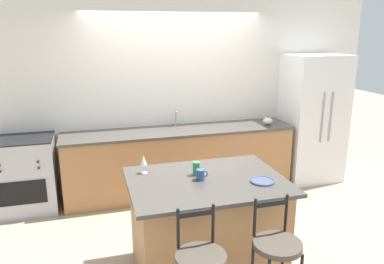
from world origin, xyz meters
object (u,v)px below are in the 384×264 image
(bar_stool_far, at_px, (276,258))
(dinner_plate, at_px, (262,181))
(coffee_mug, at_px, (201,175))
(pumpkin_decoration, at_px, (268,121))
(oven_range, at_px, (25,175))
(wine_glass, at_px, (143,161))
(refrigerator, at_px, (312,119))
(tumbler_cup, at_px, (196,168))

(bar_stool_far, bearing_deg, dinner_plate, 74.99)
(coffee_mug, height_order, pumpkin_decoration, pumpkin_decoration)
(oven_range, height_order, bar_stool_far, bar_stool_far)
(bar_stool_far, distance_m, pumpkin_decoration, 2.83)
(coffee_mug, bearing_deg, wine_glass, 147.26)
(dinner_plate, height_order, wine_glass, wine_glass)
(pumpkin_decoration, bearing_deg, dinner_plate, -118.03)
(refrigerator, bearing_deg, bar_stool_far, -127.09)
(bar_stool_far, height_order, coffee_mug, coffee_mug)
(bar_stool_far, height_order, wine_glass, wine_glass)
(dinner_plate, bearing_deg, bar_stool_far, -105.01)
(coffee_mug, xyz_separation_m, tumbler_cup, (-0.00, 0.13, 0.01))
(wine_glass, distance_m, coffee_mug, 0.57)
(oven_range, distance_m, coffee_mug, 2.60)
(refrigerator, bearing_deg, wine_glass, -152.00)
(dinner_plate, bearing_deg, pumpkin_decoration, 61.97)
(oven_range, height_order, dinner_plate, oven_range)
(dinner_plate, distance_m, tumbler_cup, 0.62)
(oven_range, xyz_separation_m, dinner_plate, (2.30, -2.02, 0.47))
(wine_glass, relative_size, pumpkin_decoration, 1.32)
(refrigerator, height_order, tumbler_cup, refrigerator)
(bar_stool_far, distance_m, wine_glass, 1.47)
(refrigerator, relative_size, pumpkin_decoration, 14.19)
(oven_range, relative_size, tumbler_cup, 7.58)
(bar_stool_far, height_order, dinner_plate, bar_stool_far)
(coffee_mug, height_order, tumbler_cup, tumbler_cup)
(oven_range, distance_m, pumpkin_decoration, 3.36)
(dinner_plate, bearing_deg, tumbler_cup, 148.09)
(refrigerator, bearing_deg, dinner_plate, -132.19)
(wine_glass, height_order, pumpkin_decoration, wine_glass)
(refrigerator, xyz_separation_m, bar_stool_far, (-1.97, -2.60, -0.37))
(wine_glass, bearing_deg, oven_range, 130.59)
(bar_stool_far, xyz_separation_m, tumbler_cup, (-0.36, 0.94, 0.42))
(oven_range, distance_m, bar_stool_far, 3.39)
(bar_stool_far, relative_size, wine_glass, 5.83)
(bar_stool_far, relative_size, coffee_mug, 9.30)
(tumbler_cup, bearing_deg, dinner_plate, -31.91)
(dinner_plate, height_order, tumbler_cup, tumbler_cup)
(bar_stool_far, distance_m, coffee_mug, 0.98)
(bar_stool_far, bearing_deg, coffee_mug, 113.68)
(wine_glass, height_order, tumbler_cup, wine_glass)
(oven_range, bearing_deg, wine_glass, -49.41)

